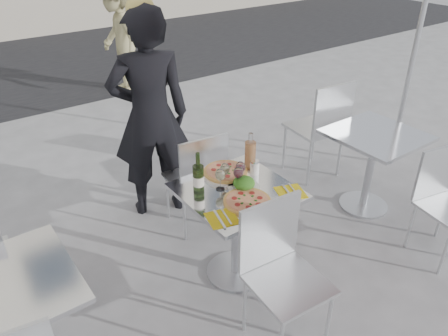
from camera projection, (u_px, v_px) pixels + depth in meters
ground at (236, 272)px, 3.32m from camera, size 80.00×80.00×0.00m
street_asphalt at (18, 66)px, 7.87m from camera, size 24.00×5.00×0.00m
main_table at (237, 215)px, 3.05m from camera, size 0.72×0.72×0.75m
side_table_left at (10, 315)px, 2.29m from camera, size 0.72×0.72×0.75m
side_table_right at (373, 155)px, 3.81m from camera, size 0.72×0.72×0.75m
chair_far at (199, 175)px, 3.52m from camera, size 0.46×0.47×0.91m
chair_near at (279, 263)px, 2.60m from camera, size 0.46×0.47×0.94m
side_chair_rfar at (323, 123)px, 4.24m from camera, size 0.51×0.53×1.03m
side_chair_rnear at (443, 194)px, 3.32m from camera, size 0.47×0.48×0.87m
woman_diner at (150, 117)px, 3.62m from camera, size 0.77×0.62×1.82m
pedestrian_b at (119, 37)px, 6.38m from camera, size 0.64×1.07×1.62m
pizza_near at (247, 201)px, 2.81m from camera, size 0.31×0.31×0.02m
pizza_far at (226, 172)px, 3.12m from camera, size 0.35×0.35×0.03m
salad_plate at (244, 184)px, 2.94m from camera, size 0.22×0.22×0.09m
wine_bottle at (198, 177)px, 2.87m from camera, size 0.07×0.08×0.29m
carafe at (250, 155)px, 3.13m from camera, size 0.08×0.08×0.29m
sugar_shaker at (255, 167)px, 3.11m from camera, size 0.06×0.06×0.11m
wineglass_white_a at (220, 175)px, 2.90m from camera, size 0.07×0.07×0.16m
wineglass_white_b at (225, 170)px, 2.96m from camera, size 0.07×0.07×0.16m
wineglass_red_a at (238, 173)px, 2.92m from camera, size 0.07×0.07×0.16m
wineglass_red_b at (240, 168)px, 2.98m from camera, size 0.07×0.07×0.16m
napkin_left at (222, 218)px, 2.67m from camera, size 0.22×0.22×0.01m
napkin_right at (291, 192)px, 2.92m from camera, size 0.23×0.23×0.01m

